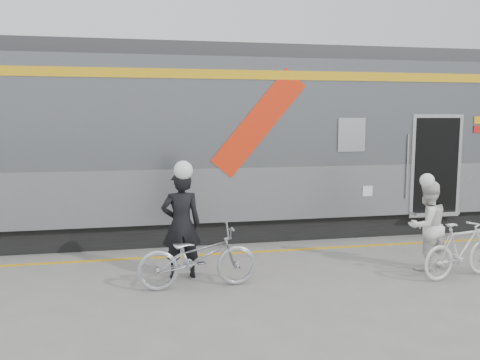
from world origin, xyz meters
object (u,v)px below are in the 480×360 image
object	(u,v)px
bicycle_left	(198,257)
bicycle_right	(461,250)
woman	(427,226)
man	(181,225)

from	to	relation	value
bicycle_left	bicycle_right	world-z (taller)	bicycle_left
bicycle_right	woman	bearing A→B (deg)	17.31
man	bicycle_right	size ratio (longest dim) A/B	1.14
bicycle_right	man	bearing A→B (deg)	66.79
man	bicycle_left	bearing A→B (deg)	108.05
bicycle_left	woman	bearing A→B (deg)	-89.73
woman	bicycle_right	bearing A→B (deg)	107.31
bicycle_left	woman	distance (m)	4.00
woman	bicycle_right	world-z (taller)	woman
woman	bicycle_right	distance (m)	0.70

